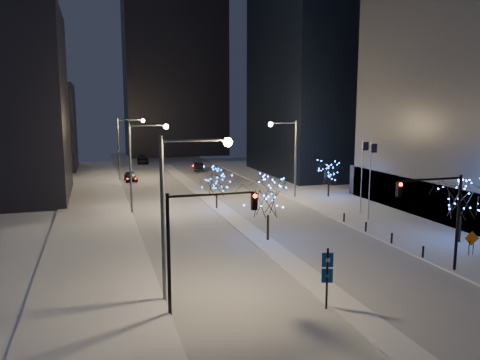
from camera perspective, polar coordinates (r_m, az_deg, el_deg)
name	(u,v)px	position (r m, az deg, el deg)	size (l,w,h in m)	color
ground	(329,294)	(30.74, 10.78, -13.52)	(160.00, 160.00, 0.00)	white
road	(204,196)	(62.60, -4.43, -1.90)	(20.00, 130.00, 0.02)	#ACB0BB
median	(213,202)	(57.81, -3.32, -2.72)	(2.00, 80.00, 0.15)	silver
east_sidewalk	(364,211)	(54.56, 14.85, -3.69)	(10.00, 90.00, 0.15)	silver
west_sidewalk	(95,231)	(46.43, -17.30, -5.97)	(8.00, 90.00, 0.15)	silver
filler_west_far	(24,127)	(95.85, -24.86, 5.83)	(18.00, 16.00, 16.00)	black
horizon_block	(175,69)	(119.00, -7.98, 13.24)	(24.00, 14.00, 42.00)	black
street_lamp_w_near	(180,195)	(27.86, -7.30, -1.80)	(4.40, 0.56, 10.00)	#595E66
street_lamp_w_mid	(140,155)	(52.44, -12.11, 3.02)	(4.40, 0.56, 10.00)	#595E66
street_lamp_w_far	(125,140)	(77.29, -13.84, 4.76)	(4.40, 0.56, 10.00)	#595E66
street_lamp_east	(289,149)	(60.11, 6.01, 3.83)	(3.90, 0.56, 10.00)	#595E66
traffic_signal_west	(196,231)	(26.41, -5.39, -6.23)	(5.26, 0.43, 7.00)	black
traffic_signal_east	(440,208)	(35.10, 23.24, -3.15)	(5.26, 0.43, 7.00)	black
flagpoles	(366,174)	(50.59, 15.14, 0.77)	(1.35, 2.60, 8.00)	silver
bollards	(378,232)	(43.74, 16.50, -6.13)	(0.16, 12.16, 0.90)	black
car_near	(131,176)	(76.54, -13.19, 0.42)	(1.80, 4.48, 1.53)	black
car_mid	(198,166)	(87.44, -5.11, 1.66)	(1.67, 4.80, 1.58)	black
car_far	(143,160)	(100.33, -11.77, 2.44)	(2.29, 5.64, 1.64)	#222227
holiday_tree_median_near	(268,197)	(40.50, 3.45, -2.14)	(5.56, 5.56, 5.66)	black
holiday_tree_median_far	(216,182)	(53.53, -2.89, -0.26)	(4.13, 4.13, 4.80)	black
holiday_tree_plaza_near	(462,196)	(44.08, 25.45, -1.82)	(5.84, 5.84, 6.13)	black
holiday_tree_plaza_far	(329,174)	(61.65, 10.79, 0.77)	(4.63, 4.63, 4.64)	black
wayfinding_sign	(327,272)	(27.80, 10.59, -10.99)	(0.64, 0.27, 3.67)	black
construction_sign	(472,241)	(41.06, 26.39, -6.64)	(1.15, 0.33, 1.93)	black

